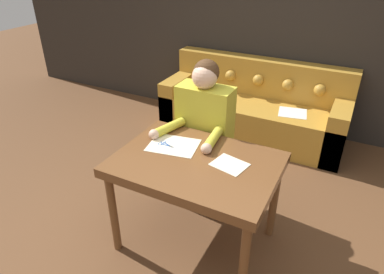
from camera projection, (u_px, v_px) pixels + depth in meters
The scene contains 8 objects.
ground_plane at pixel (186, 239), 2.73m from camera, with size 16.00×16.00×0.00m, color brown.
wall_back at pixel (281, 20), 3.88m from camera, with size 8.00×0.06×2.60m.
dining_table at pixel (196, 171), 2.39m from camera, with size 1.12×0.80×0.76m.
couch at pixel (253, 109), 4.11m from camera, with size 2.14×0.76×0.88m.
person at pixel (204, 134), 2.87m from camera, with size 0.52×0.59×1.29m.
pattern_paper_main at pixel (173, 145), 2.52m from camera, with size 0.40×0.33×0.00m.
pattern_paper_offcut at pixel (230, 165), 2.30m from camera, with size 0.26×0.23×0.00m.
scissors at pixel (168, 145), 2.52m from camera, with size 0.24×0.10×0.01m.
Camera 1 is at (0.94, -1.73, 2.05)m, focal length 32.00 mm.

